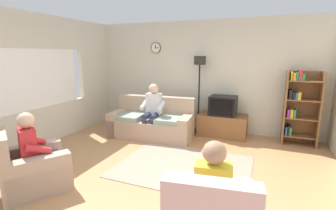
% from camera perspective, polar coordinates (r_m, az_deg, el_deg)
% --- Properties ---
extents(ground_plane, '(12.00, 12.00, 0.00)m').
position_cam_1_polar(ground_plane, '(4.11, -1.99, -15.57)').
color(ground_plane, '#B27F51').
extents(back_wall_assembly, '(6.20, 0.17, 2.70)m').
position_cam_1_polar(back_wall_assembly, '(6.20, 8.08, 6.69)').
color(back_wall_assembly, beige).
rests_on(back_wall_assembly, ground_plane).
extents(left_wall_assembly, '(0.12, 5.80, 2.70)m').
position_cam_1_polar(left_wall_assembly, '(5.54, -30.14, 4.49)').
color(left_wall_assembly, beige).
rests_on(left_wall_assembly, ground_plane).
extents(couch, '(1.96, 1.03, 0.90)m').
position_cam_1_polar(couch, '(5.72, -3.78, -4.24)').
color(couch, tan).
rests_on(couch, ground_plane).
extents(tv_stand, '(1.10, 0.56, 0.51)m').
position_cam_1_polar(tv_stand, '(5.88, 12.57, -4.62)').
color(tv_stand, brown).
rests_on(tv_stand, ground_plane).
extents(tv, '(0.60, 0.49, 0.44)m').
position_cam_1_polar(tv, '(5.75, 12.74, -0.12)').
color(tv, black).
rests_on(tv, tv_stand).
extents(bookshelf, '(0.68, 0.36, 1.58)m').
position_cam_1_polar(bookshelf, '(5.79, 28.31, -0.16)').
color(bookshelf, brown).
rests_on(bookshelf, ground_plane).
extents(floor_lamp, '(0.28, 0.28, 1.85)m').
position_cam_1_polar(floor_lamp, '(5.89, 7.33, 7.42)').
color(floor_lamp, black).
rests_on(floor_lamp, ground_plane).
extents(armchair_near_window, '(1.15, 1.17, 0.90)m').
position_cam_1_polar(armchair_near_window, '(4.06, -29.31, -13.01)').
color(armchair_near_window, tan).
rests_on(armchair_near_window, ground_plane).
extents(area_rug, '(2.20, 1.70, 0.01)m').
position_cam_1_polar(area_rug, '(4.32, 3.64, -14.13)').
color(area_rug, gray).
rests_on(area_rug, ground_plane).
extents(person_on_couch, '(0.54, 0.56, 1.24)m').
position_cam_1_polar(person_on_couch, '(5.50, -3.69, -0.74)').
color(person_on_couch, silver).
rests_on(person_on_couch, ground_plane).
extents(person_in_left_armchair, '(0.61, 0.64, 1.12)m').
position_cam_1_polar(person_in_left_armchair, '(3.96, -28.48, -8.66)').
color(person_in_left_armchair, red).
rests_on(person_in_left_armchair, ground_plane).
extents(person_in_right_armchair, '(0.55, 0.57, 1.12)m').
position_cam_1_polar(person_in_right_armchair, '(2.57, 10.57, -18.52)').
color(person_in_right_armchair, yellow).
rests_on(person_in_right_armchair, ground_plane).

